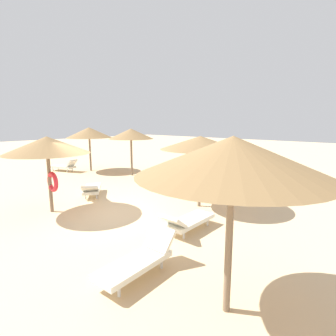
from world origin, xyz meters
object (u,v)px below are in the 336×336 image
bench_1 (244,162)px  parasol_2 (89,133)px  lounger_1 (139,260)px  parasol_3 (47,146)px  parasol_0 (200,143)px  lounger_2 (64,166)px  parasol_1 (233,157)px  lounger_0 (187,221)px  parasol_4 (131,134)px  bench_2 (221,158)px  bench_0 (233,157)px  lounger_3 (92,189)px

bench_1 → parasol_2: bearing=-129.3°
lounger_1 → parasol_3: bearing=173.7°
parasol_0 → parasol_2: 9.52m
lounger_1 → lounger_2: (-12.23, 4.61, 0.00)m
parasol_1 → bench_1: parasol_1 is taller
lounger_0 → parasol_2: bearing=161.8°
parasol_3 → parasol_4: bearing=114.8°
lounger_0 → bench_2: (-6.13, 12.27, 0.03)m
parasol_4 → parasol_1: bearing=-32.9°
parasol_2 → bench_0: bearing=62.6°
parasol_3 → lounger_2: size_ratio=1.43×
parasol_2 → lounger_3: (5.22, -3.22, -2.13)m
lounger_1 → bench_2: size_ratio=1.22×
parasol_4 → bench_2: bearing=80.9°
bench_0 → lounger_2: bearing=-119.4°
parasol_0 → lounger_3: (-4.20, -1.90, -2.06)m
lounger_0 → bench_1: 12.17m
parasol_4 → lounger_1: parasol_4 is taller
lounger_3 → lounger_0: bearing=-2.5°
parasol_0 → bench_1: bearing=106.6°
parasol_0 → parasol_3: parasol_3 is taller
lounger_0 → bench_0: (-5.52, 13.08, 0.03)m
bench_0 → lounger_3: bearing=-89.0°
bench_1 → lounger_3: bearing=-97.1°
lounger_3 → parasol_1: bearing=-17.0°
parasol_3 → bench_2: parasol_3 is taller
parasol_0 → lounger_3: bearing=-155.6°
parasol_1 → lounger_1: bearing=-172.3°
parasol_1 → lounger_1: parasol_1 is taller
lounger_3 → parasol_4: bearing=117.7°
lounger_3 → bench_1: lounger_3 is taller
lounger_0 → bench_0: bearing=112.9°
parasol_4 → parasol_0: bearing=-18.6°
parasol_0 → lounger_2: bearing=179.6°
parasol_0 → parasol_4: parasol_4 is taller
parasol_1 → bench_2: parasol_1 is taller
parasol_1 → parasol_4: 11.77m
lounger_1 → bench_0: lounger_1 is taller
parasol_4 → lounger_2: parasol_4 is taller
parasol_2 → lounger_2: bearing=-132.2°
parasol_1 → parasol_4: parasol_1 is taller
lounger_3 → bench_0: 12.86m
parasol_0 → bench_1: parasol_0 is taller
parasol_0 → parasol_1: size_ratio=0.97×
lounger_1 → parasol_0: bearing=110.4°
parasol_3 → lounger_3: size_ratio=1.48×
lounger_2 → bench_2: (5.51, 10.06, 0.02)m
parasol_2 → bench_2: size_ratio=1.82×
parasol_2 → bench_1: size_ratio=1.86×
parasol_1 → lounger_3: (-7.77, 2.37, -2.29)m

